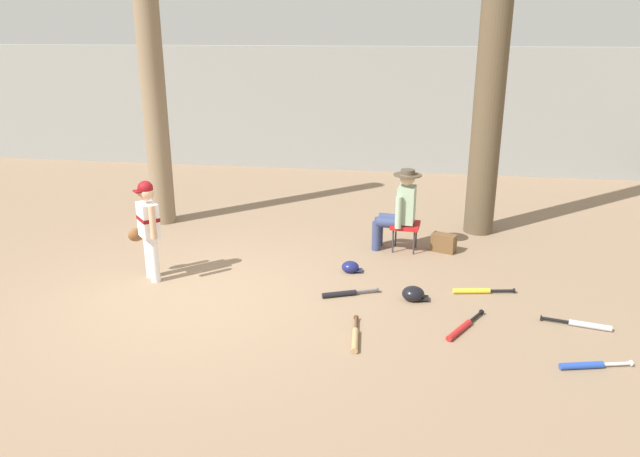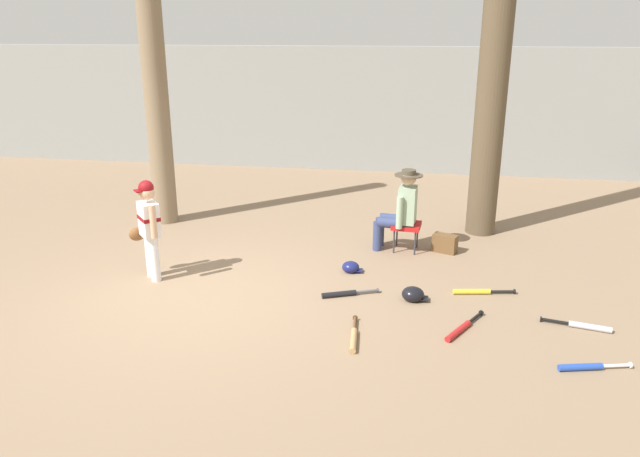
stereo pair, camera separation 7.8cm
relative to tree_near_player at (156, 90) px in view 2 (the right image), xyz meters
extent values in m
plane|color=#897056|center=(1.65, -2.83, -2.16)|extent=(60.00, 60.00, 0.00)
cube|color=gray|center=(1.65, 4.50, -0.81)|extent=(18.00, 0.36, 2.71)
cylinder|color=#7F6B51|center=(0.00, 0.00, 0.25)|extent=(0.38, 0.38, 4.84)
cone|color=#7F6B51|center=(0.00, 0.00, -2.16)|extent=(0.60, 0.60, 0.23)
cylinder|color=brown|center=(5.15, 0.31, 0.72)|extent=(0.45, 0.45, 5.77)
cone|color=brown|center=(5.15, 0.31, -2.16)|extent=(0.74, 0.74, 0.27)
cylinder|color=white|center=(0.90, -2.40, -1.87)|extent=(0.12, 0.12, 0.58)
cylinder|color=white|center=(0.78, -2.26, -1.87)|extent=(0.12, 0.12, 0.58)
cube|color=white|center=(0.84, -2.33, -1.36)|extent=(0.35, 0.36, 0.44)
cube|color=maroon|center=(0.84, -2.33, -1.34)|extent=(0.36, 0.37, 0.05)
sphere|color=tan|center=(0.84, -2.33, -1.01)|extent=(0.20, 0.20, 0.20)
sphere|color=maroon|center=(0.84, -2.33, -0.95)|extent=(0.19, 0.19, 0.19)
cube|color=maroon|center=(0.78, -2.39, -0.98)|extent=(0.17, 0.17, 0.02)
cylinder|color=tan|center=(0.99, -2.52, -1.32)|extent=(0.11, 0.11, 0.42)
cylinder|color=tan|center=(0.67, -2.20, -1.44)|extent=(0.11, 0.11, 0.40)
ellipsoid|color=brown|center=(0.61, -2.23, -1.60)|extent=(0.24, 0.24, 0.18)
cube|color=red|center=(4.01, -0.73, -1.78)|extent=(0.44, 0.44, 0.06)
cylinder|color=#333338|center=(3.85, -0.86, -1.97)|extent=(0.02, 0.02, 0.38)
cylinder|color=#333338|center=(3.88, -0.56, -1.97)|extent=(0.02, 0.02, 0.38)
cylinder|color=#333338|center=(4.15, -0.89, -1.97)|extent=(0.02, 0.02, 0.38)
cylinder|color=#333338|center=(4.17, -0.59, -1.97)|extent=(0.02, 0.02, 0.38)
cylinder|color=navy|center=(3.60, -0.79, -1.95)|extent=(0.13, 0.13, 0.43)
cylinder|color=navy|center=(3.62, -0.59, -1.95)|extent=(0.13, 0.13, 0.43)
cylinder|color=navy|center=(3.80, -0.81, -1.73)|extent=(0.41, 0.19, 0.15)
cylinder|color=navy|center=(3.82, -0.61, -1.73)|extent=(0.41, 0.19, 0.15)
cube|color=#99B293|center=(4.01, -0.73, -1.47)|extent=(0.27, 0.38, 0.52)
cylinder|color=#99B293|center=(3.91, -0.94, -1.53)|extent=(0.10, 0.10, 0.46)
cylinder|color=#99B293|center=(3.95, -0.50, -1.53)|extent=(0.10, 0.10, 0.46)
sphere|color=tan|center=(4.01, -0.73, -1.07)|extent=(0.22, 0.22, 0.22)
cylinder|color=#4C4233|center=(4.01, -0.73, -1.04)|extent=(0.40, 0.40, 0.02)
cylinder|color=#4C4233|center=(4.01, -0.73, -1.01)|extent=(0.20, 0.20, 0.09)
cube|color=brown|center=(4.57, -0.70, -2.03)|extent=(0.38, 0.29, 0.26)
cylinder|color=yellow|center=(4.87, -2.13, -2.13)|extent=(0.46, 0.15, 0.07)
cylinder|color=black|center=(5.24, -2.06, -2.13)|extent=(0.30, 0.09, 0.03)
cylinder|color=black|center=(5.38, -2.04, -2.13)|extent=(0.03, 0.06, 0.06)
cylinder|color=black|center=(3.28, -2.48, -2.13)|extent=(0.41, 0.23, 0.07)
cylinder|color=#4C4C51|center=(3.61, -2.34, -2.13)|extent=(0.27, 0.14, 0.03)
cylinder|color=#4C4C51|center=(3.74, -2.29, -2.13)|extent=(0.04, 0.06, 0.06)
cylinder|color=tan|center=(3.59, -3.58, -2.13)|extent=(0.10, 0.45, 0.07)
cylinder|color=brown|center=(3.56, -3.21, -2.13)|extent=(0.06, 0.30, 0.03)
cylinder|color=brown|center=(3.55, -3.07, -2.13)|extent=(0.06, 0.02, 0.06)
cylinder|color=#2347AD|center=(5.77, -3.72, -2.13)|extent=(0.43, 0.17, 0.07)
cylinder|color=silver|center=(6.11, -3.63, -2.13)|extent=(0.28, 0.10, 0.03)
cylinder|color=silver|center=(6.25, -3.60, -2.13)|extent=(0.03, 0.06, 0.06)
cylinder|color=red|center=(4.66, -3.19, -2.13)|extent=(0.29, 0.45, 0.07)
cylinder|color=black|center=(4.86, -2.84, -2.13)|extent=(0.19, 0.29, 0.03)
cylinder|color=black|center=(4.94, -2.70, -2.13)|extent=(0.06, 0.04, 0.06)
cylinder|color=#B7BCC6|center=(6.06, -2.85, -2.13)|extent=(0.43, 0.16, 0.07)
cylinder|color=black|center=(5.71, -2.77, -2.13)|extent=(0.29, 0.09, 0.03)
cylinder|color=black|center=(5.57, -2.74, -2.13)|extent=(0.03, 0.06, 0.06)
ellipsoid|color=navy|center=(3.33, -1.68, -2.10)|extent=(0.23, 0.21, 0.16)
cube|color=navy|center=(3.44, -1.68, -2.13)|extent=(0.09, 0.12, 0.02)
ellipsoid|color=black|center=(4.16, -2.43, -2.09)|extent=(0.27, 0.24, 0.18)
cube|color=black|center=(4.29, -2.43, -2.13)|extent=(0.11, 0.13, 0.02)
camera|label=1|loc=(4.12, -9.07, 0.92)|focal=33.81mm
camera|label=2|loc=(4.19, -9.06, 0.92)|focal=33.81mm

